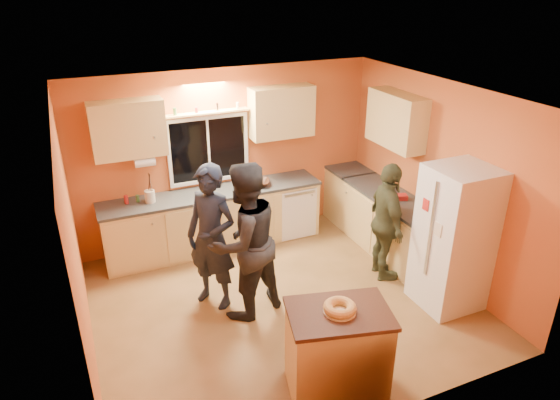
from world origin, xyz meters
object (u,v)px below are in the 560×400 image
island (337,350)px  person_right (387,223)px  person_left (212,238)px  person_center (244,242)px  refrigerator (454,239)px

island → person_right: size_ratio=0.67×
person_left → person_center: size_ratio=0.95×
refrigerator → island: bearing=-160.1°
person_center → person_right: bearing=162.0°
refrigerator → person_right: size_ratio=1.11×
refrigerator → person_right: bearing=115.7°
person_center → refrigerator: bearing=143.0°
island → person_center: (-0.38, 1.53, 0.49)m
island → person_center: person_center is taller
refrigerator → person_left: person_left is taller
island → person_center: size_ratio=0.57×
island → person_right: (1.59, 1.53, 0.34)m
person_left → person_center: person_center is taller
person_left → person_center: bearing=2.3°
person_center → person_right: person_center is taller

